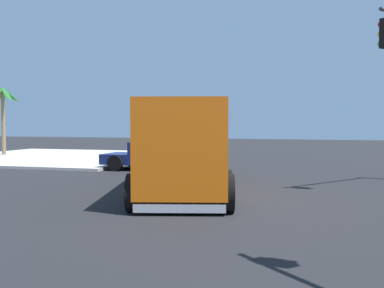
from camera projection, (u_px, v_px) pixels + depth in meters
ground_plane at (204, 206)px, 12.34m from camera, size 100.00×100.00×0.00m
sidewalk_corner_far at (55, 157)px, 28.82m from camera, size 12.95×12.95×0.14m
delivery_truck at (186, 146)px, 14.51m from camera, size 8.36×4.50×2.96m
pickup_navy at (155, 155)px, 21.57m from camera, size 2.32×5.23×1.38m
palm_tree_far at (3, 109)px, 29.94m from camera, size 2.54×2.38×4.56m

